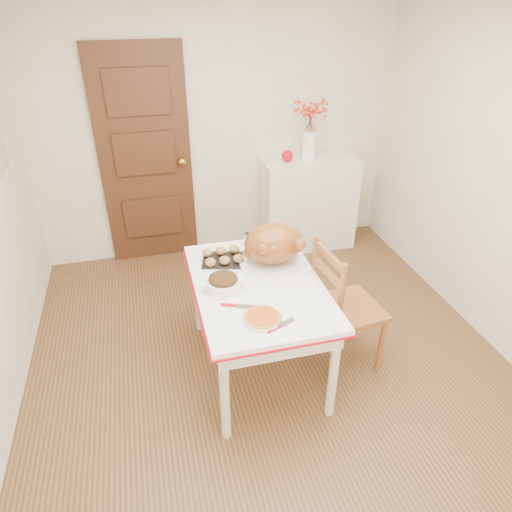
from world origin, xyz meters
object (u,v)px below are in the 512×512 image
object	(u,v)px
sideboard	(308,204)
kitchen_table	(258,327)
chair_oak	(348,306)
turkey_platter	(274,246)
pumpkin_pie	(263,317)

from	to	relation	value
sideboard	kitchen_table	xyz separation A→B (m)	(-0.98, -1.68, -0.11)
chair_oak	turkey_platter	size ratio (longest dim) A/B	2.07
kitchen_table	chair_oak	xyz separation A→B (m)	(0.64, -0.09, 0.13)
kitchen_table	pumpkin_pie	bearing A→B (deg)	-100.79
kitchen_table	chair_oak	bearing A→B (deg)	-8.03
chair_oak	sideboard	bearing A→B (deg)	-16.98
chair_oak	pumpkin_pie	bearing A→B (deg)	107.00
turkey_platter	pumpkin_pie	distance (m)	0.65
pumpkin_pie	turkey_platter	bearing A→B (deg)	67.98
turkey_platter	pumpkin_pie	world-z (taller)	turkey_platter
turkey_platter	chair_oak	bearing A→B (deg)	-38.21
kitchen_table	turkey_platter	world-z (taller)	turkey_platter
chair_oak	kitchen_table	bearing A→B (deg)	76.03
sideboard	pumpkin_pie	bearing A→B (deg)	-117.03
sideboard	pumpkin_pie	world-z (taller)	sideboard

